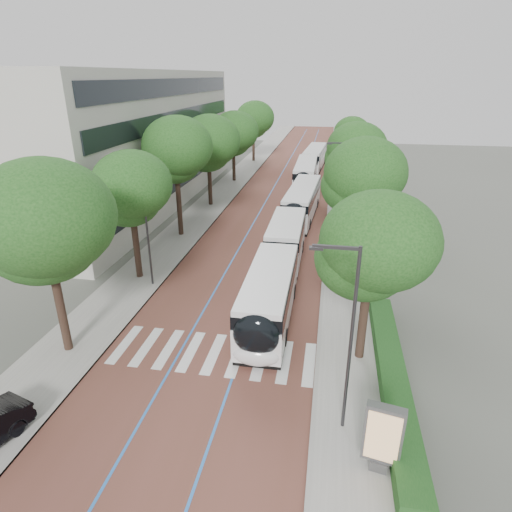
# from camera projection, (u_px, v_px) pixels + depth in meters

# --- Properties ---
(ground) EXTENTS (160.00, 160.00, 0.00)m
(ground) POSITION_uv_depth(u_px,v_px,m) (205.00, 365.00, 21.59)
(ground) COLOR #51544C
(ground) RESTS_ON ground
(road) EXTENTS (11.00, 140.00, 0.02)m
(road) POSITION_uv_depth(u_px,v_px,m) (288.00, 183.00, 57.85)
(road) COLOR brown
(road) RESTS_ON ground
(sidewalk_left) EXTENTS (4.00, 140.00, 0.12)m
(sidewalk_left) POSITION_uv_depth(u_px,v_px,m) (234.00, 181.00, 59.03)
(sidewalk_left) COLOR gray
(sidewalk_left) RESTS_ON ground
(sidewalk_right) EXTENTS (4.00, 140.00, 0.12)m
(sidewalk_right) POSITION_uv_depth(u_px,v_px,m) (345.00, 185.00, 56.63)
(sidewalk_right) COLOR gray
(sidewalk_right) RESTS_ON ground
(kerb_left) EXTENTS (0.20, 140.00, 0.14)m
(kerb_left) POSITION_uv_depth(u_px,v_px,m) (248.00, 181.00, 58.72)
(kerb_left) COLOR gray
(kerb_left) RESTS_ON ground
(kerb_right) EXTENTS (0.20, 140.00, 0.14)m
(kerb_right) POSITION_uv_depth(u_px,v_px,m) (330.00, 185.00, 56.93)
(kerb_right) COLOR gray
(kerb_right) RESTS_ON ground
(zebra_crossing) EXTENTS (10.55, 3.60, 0.01)m
(zebra_crossing) POSITION_uv_depth(u_px,v_px,m) (214.00, 353.00, 22.46)
(zebra_crossing) COLOR silver
(zebra_crossing) RESTS_ON ground
(lane_line_left) EXTENTS (0.12, 126.00, 0.01)m
(lane_line_left) POSITION_uv_depth(u_px,v_px,m) (276.00, 183.00, 58.10)
(lane_line_left) COLOR blue
(lane_line_left) RESTS_ON road
(lane_line_right) EXTENTS (0.12, 126.00, 0.01)m
(lane_line_right) POSITION_uv_depth(u_px,v_px,m) (300.00, 184.00, 57.59)
(lane_line_right) COLOR blue
(lane_line_right) RESTS_ON road
(office_building) EXTENTS (18.11, 40.00, 14.00)m
(office_building) POSITION_uv_depth(u_px,v_px,m) (104.00, 139.00, 47.35)
(office_building) COLOR #A19E95
(office_building) RESTS_ON ground
(hedge) EXTENTS (1.20, 14.00, 0.80)m
(hedge) POSITION_uv_depth(u_px,v_px,m) (392.00, 377.00, 19.93)
(hedge) COLOR #174518
(hedge) RESTS_ON sidewalk_right
(streetlight_near) EXTENTS (1.82, 0.20, 8.00)m
(streetlight_near) POSITION_uv_depth(u_px,v_px,m) (347.00, 328.00, 15.93)
(streetlight_near) COLOR #313133
(streetlight_near) RESTS_ON sidewalk_right
(streetlight_far) EXTENTS (1.82, 0.20, 8.00)m
(streetlight_far) POSITION_uv_depth(u_px,v_px,m) (342.00, 179.00, 38.59)
(streetlight_far) COLOR #313133
(streetlight_far) RESTS_ON sidewalk_right
(lamp_post_left) EXTENTS (0.14, 0.14, 8.00)m
(lamp_post_left) POSITION_uv_depth(u_px,v_px,m) (147.00, 229.00, 28.21)
(lamp_post_left) COLOR #313133
(lamp_post_left) RESTS_ON sidewalk_left
(trees_left) EXTENTS (6.45, 61.38, 9.94)m
(trees_left) POSITION_uv_depth(u_px,v_px,m) (203.00, 148.00, 43.81)
(trees_left) COLOR black
(trees_left) RESTS_ON ground
(trees_right) EXTENTS (6.04, 47.13, 9.09)m
(trees_right) POSITION_uv_depth(u_px,v_px,m) (356.00, 168.00, 36.53)
(trees_right) COLOR black
(trees_right) RESTS_ON ground
(lead_bus) EXTENTS (2.66, 18.42, 3.20)m
(lead_bus) POSITION_uv_depth(u_px,v_px,m) (277.00, 270.00, 28.28)
(lead_bus) COLOR black
(lead_bus) RESTS_ON ground
(bus_queued_0) EXTENTS (3.18, 12.51, 3.20)m
(bus_queued_0) POSITION_uv_depth(u_px,v_px,m) (302.00, 203.00, 43.02)
(bus_queued_0) COLOR silver
(bus_queued_0) RESTS_ON ground
(bus_queued_1) EXTENTS (2.66, 12.43, 3.20)m
(bus_queued_1) POSITION_uv_depth(u_px,v_px,m) (305.00, 175.00, 55.08)
(bus_queued_1) COLOR silver
(bus_queued_1) RESTS_ON ground
(bus_queued_2) EXTENTS (3.29, 12.53, 3.20)m
(bus_queued_2) POSITION_uv_depth(u_px,v_px,m) (314.00, 158.00, 66.04)
(bus_queued_2) COLOR silver
(bus_queued_2) RESTS_ON ground
(ad_panel) EXTENTS (1.42, 0.64, 2.85)m
(ad_panel) POSITION_uv_depth(u_px,v_px,m) (383.00, 437.00, 15.24)
(ad_panel) COLOR #59595B
(ad_panel) RESTS_ON sidewalk_right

